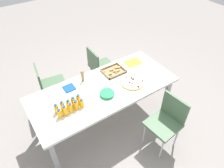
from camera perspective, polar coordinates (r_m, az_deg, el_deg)
ground_plane at (r=3.39m, az=-1.97°, el=-10.51°), size 12.00×12.00×0.00m
party_table at (r=2.88m, az=-2.28°, el=-2.10°), size 2.03×0.87×0.76m
chair_far_right at (r=3.66m, az=-3.52°, el=5.10°), size 0.41×0.41×0.83m
chair_near_right at (r=2.88m, az=14.93°, el=-9.47°), size 0.44×0.44×0.83m
chair_far_left at (r=3.43m, az=-17.15°, el=0.03°), size 0.45×0.45×0.83m
juice_bottle_0 at (r=2.51m, az=-14.27°, el=-7.87°), size 0.06×0.06×0.13m
juice_bottle_1 at (r=2.52m, az=-12.91°, el=-7.14°), size 0.06×0.06×0.15m
juice_bottle_2 at (r=2.54m, az=-11.34°, el=-6.47°), size 0.05×0.05×0.14m
juice_bottle_3 at (r=2.56m, az=-9.91°, el=-5.75°), size 0.06×0.06×0.14m
juice_bottle_4 at (r=2.57m, az=-8.33°, el=-5.26°), size 0.06×0.06×0.13m
juice_bottle_5 at (r=2.57m, az=-15.10°, el=-6.62°), size 0.05×0.05×0.14m
juice_bottle_6 at (r=2.57m, az=-13.54°, el=-5.97°), size 0.05×0.05×0.15m
juice_bottle_7 at (r=2.59m, az=-11.92°, el=-5.47°), size 0.06×0.06×0.13m
juice_bottle_8 at (r=2.60m, az=-10.61°, el=-4.79°), size 0.06×0.06×0.14m
juice_bottle_9 at (r=2.62m, az=-9.21°, el=-4.17°), size 0.06×0.06×0.14m
fruit_pizza at (r=2.92m, az=5.63°, el=0.62°), size 0.35×0.35×0.05m
snack_tray at (r=3.10m, az=0.41°, el=3.61°), size 0.32×0.26×0.04m
plate_stack at (r=2.72m, az=-1.35°, el=-2.71°), size 0.20×0.20×0.04m
napkin_stack at (r=2.88m, az=-11.74°, el=-1.06°), size 0.15×0.15×0.01m
cardboard_tube at (r=2.92m, az=-8.14°, el=2.26°), size 0.04×0.04×0.18m
paper_folder at (r=3.30m, az=5.80°, el=5.94°), size 0.27×0.21×0.01m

